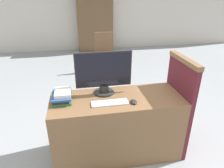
% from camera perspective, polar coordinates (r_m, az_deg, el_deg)
% --- Properties ---
extents(wall_back, '(12.00, 0.06, 2.80)m').
position_cam_1_polar(wall_back, '(6.83, -7.60, 21.34)').
color(wall_back, beige).
rests_on(wall_back, ground_plane).
extents(desk, '(1.44, 0.57, 0.75)m').
position_cam_1_polar(desk, '(2.37, 1.32, -12.03)').
color(desk, brown).
rests_on(desk, ground_plane).
extents(carrel_divider, '(0.07, 0.60, 1.16)m').
position_cam_1_polar(carrel_divider, '(2.50, 18.30, -5.49)').
color(carrel_divider, '#5B1E28').
rests_on(carrel_divider, ground_plane).
extents(monitor, '(0.62, 0.23, 0.48)m').
position_cam_1_polar(monitor, '(2.18, -2.39, 3.03)').
color(monitor, '#282828').
rests_on(monitor, desk).
extents(keyboard, '(0.38, 0.12, 0.02)m').
position_cam_1_polar(keyboard, '(2.06, -0.63, -5.44)').
color(keyboard, white).
rests_on(keyboard, desk).
extents(mouse, '(0.07, 0.10, 0.03)m').
position_cam_1_polar(mouse, '(2.08, 6.19, -5.05)').
color(mouse, '#262626').
rests_on(mouse, desk).
extents(book_stack, '(0.20, 0.28, 0.12)m').
position_cam_1_polar(book_stack, '(2.16, -14.07, -3.36)').
color(book_stack, '#2D7F42').
rests_on(book_stack, desk).
extents(far_chair, '(0.44, 0.44, 0.95)m').
position_cam_1_polar(far_chair, '(4.78, -2.08, 9.43)').
color(far_chair, brown).
rests_on(far_chair, ground_plane).
extents(bookshelf_far, '(1.11, 0.32, 2.08)m').
position_cam_1_polar(bookshelf_far, '(6.65, -4.88, 18.25)').
color(bookshelf_far, brown).
rests_on(bookshelf_far, ground_plane).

